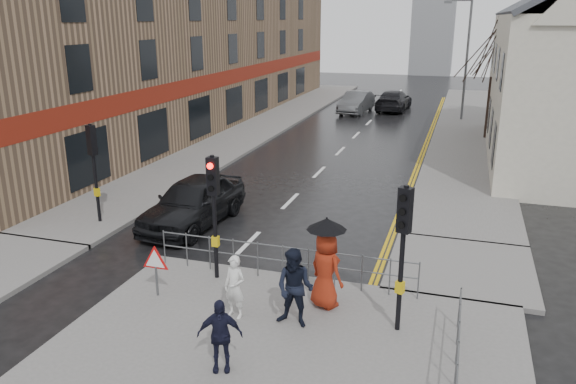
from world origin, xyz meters
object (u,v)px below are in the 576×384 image
Objects in this scene: pedestrian_b at (295,288)px; pedestrian_with_umbrella at (326,261)px; pedestrian_d at (220,335)px; car_parked at (193,202)px; car_mid at (356,102)px; pedestrian_a at (235,287)px.

pedestrian_with_umbrella is (0.44, 1.07, 0.26)m from pedestrian_b.
pedestrian_d is 8.78m from car_parked.
car_mid is at bearing 92.57° from car_parked.
pedestrian_with_umbrella reaches higher than pedestrian_a.
car_parked is 1.03× the size of car_mid.
car_parked is (-4.42, 7.59, -0.07)m from pedestrian_d.
pedestrian_b is 7.68m from car_parked.
pedestrian_a is 0.82× the size of pedestrian_b.
pedestrian_b is 0.82× the size of pedestrian_with_umbrella.
pedestrian_with_umbrella is 0.48× the size of car_mid.
pedestrian_b is 1.19m from pedestrian_with_umbrella.
pedestrian_with_umbrella is 3.45m from pedestrian_d.
pedestrian_a is 6.79m from car_parked.
pedestrian_with_umbrella reaches higher than car_parked.
pedestrian_b is at bearing -76.10° from car_mid.
pedestrian_d is 33.07m from car_mid.
pedestrian_b reaches higher than pedestrian_a.
pedestrian_b is at bearing 15.57° from pedestrian_a.
pedestrian_with_umbrella is (1.89, 1.13, 0.42)m from pedestrian_a.
car_parked is at bearing -86.27° from car_mid.
pedestrian_d is at bearing -61.84° from pedestrian_a.
car_parked reaches higher than pedestrian_a.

